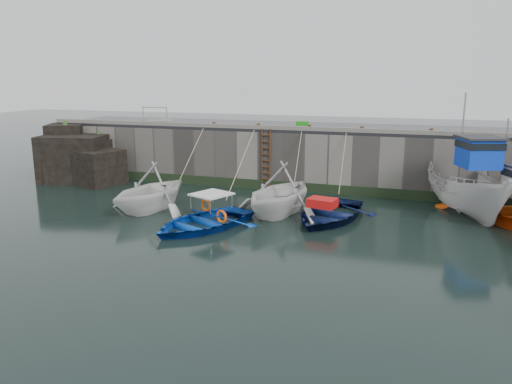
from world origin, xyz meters
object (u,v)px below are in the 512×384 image
(boat_near_blacktrim, at_px, (279,213))
(ladder, at_px, (266,160))
(boat_far_white, at_px, (469,190))
(bollard_b, at_px, (259,126))
(boat_near_navy, at_px, (329,219))
(bollard_c, at_px, (310,128))
(bollard_a, at_px, (214,125))
(bollard_d, at_px, (362,129))
(boat_near_blue, at_px, (203,227))
(fish_crate, at_px, (302,124))
(bollard_e, at_px, (431,131))
(boat_near_white, at_px, (151,209))

(boat_near_blacktrim, bearing_deg, ladder, 126.50)
(boat_far_white, relative_size, bollard_b, 24.56)
(boat_near_navy, xyz_separation_m, bollard_b, (-4.62, 4.71, 3.30))
(boat_near_blacktrim, xyz_separation_m, bollard_c, (0.28, 4.57, 3.30))
(bollard_a, bearing_deg, boat_near_blacktrim, -42.85)
(ladder, relative_size, bollard_d, 11.43)
(boat_near_blue, relative_size, bollard_c, 16.74)
(bollard_b, relative_size, bollard_d, 1.00)
(boat_near_navy, bearing_deg, fish_crate, 124.09)
(boat_near_blacktrim, relative_size, bollard_c, 17.36)
(ladder, height_order, boat_near_navy, ladder)
(boat_near_navy, relative_size, bollard_b, 17.18)
(ladder, bearing_deg, bollard_c, 8.67)
(boat_far_white, height_order, bollard_e, boat_far_white)
(boat_near_blue, relative_size, boat_near_blacktrim, 0.96)
(boat_far_white, height_order, bollard_a, boat_far_white)
(boat_near_white, distance_m, fish_crate, 9.65)
(boat_near_blue, xyz_separation_m, boat_near_blacktrim, (2.33, 2.89, 0.00))
(boat_far_white, height_order, bollard_c, boat_far_white)
(ladder, bearing_deg, boat_near_white, -124.69)
(boat_near_navy, xyz_separation_m, bollard_e, (3.88, 4.71, 3.30))
(bollard_a, xyz_separation_m, bollard_e, (11.00, 0.00, 0.00))
(bollard_d, relative_size, bollard_e, 1.00)
(boat_near_blue, height_order, boat_near_navy, boat_near_navy)
(ladder, bearing_deg, bollard_e, 2.40)
(boat_far_white, bearing_deg, bollard_e, 110.88)
(boat_near_blacktrim, xyz_separation_m, bollard_a, (-4.92, 4.57, 3.30))
(bollard_d, bearing_deg, ladder, -176.00)
(boat_near_blue, distance_m, bollard_c, 8.56)
(bollard_e, bearing_deg, bollard_a, 180.00)
(boat_near_navy, height_order, bollard_c, bollard_c)
(bollard_a, relative_size, bollard_b, 1.00)
(boat_near_navy, bearing_deg, bollard_a, 157.99)
(boat_far_white, relative_size, bollard_c, 24.56)
(boat_near_blacktrim, relative_size, fish_crate, 7.38)
(boat_near_navy, xyz_separation_m, bollard_d, (0.68, 4.71, 3.30))
(fish_crate, relative_size, bollard_a, 2.35)
(boat_near_blue, relative_size, boat_near_navy, 0.97)
(boat_near_blacktrim, height_order, bollard_b, bollard_b)
(bollard_e, bearing_deg, bollard_b, 180.00)
(bollard_c, bearing_deg, bollard_b, 180.00)
(boat_near_blue, bearing_deg, boat_far_white, 51.04)
(ladder, bearing_deg, boat_near_blacktrim, -65.56)
(fish_crate, relative_size, bollard_d, 2.35)
(bollard_e, bearing_deg, boat_near_navy, -129.46)
(ladder, relative_size, bollard_b, 11.43)
(ladder, distance_m, fish_crate, 3.06)
(boat_far_white, relative_size, bollard_e, 24.56)
(boat_near_blue, bearing_deg, bollard_b, 113.46)
(boat_near_blue, bearing_deg, bollard_d, 77.82)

